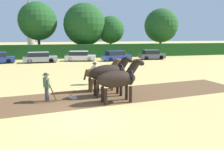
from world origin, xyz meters
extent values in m
plane|color=tan|center=(0.00, 0.00, 0.00)|extent=(240.00, 240.00, 0.00)
cube|color=brown|center=(-2.09, 2.73, 0.00)|extent=(26.70, 6.86, 0.01)
cube|color=#1E511E|center=(0.00, 26.86, 1.11)|extent=(68.78, 1.38, 2.23)
cylinder|color=#423323|center=(-4.14, 30.24, 2.14)|extent=(0.44, 0.44, 4.28)
sphere|color=#1E4C1E|center=(-4.14, 30.24, 6.03)|extent=(6.39, 6.39, 6.39)
cylinder|color=#423323|center=(3.75, 29.99, 1.76)|extent=(0.44, 0.44, 3.52)
sphere|color=#1E4C1E|center=(3.75, 29.99, 5.56)|extent=(7.41, 7.41, 7.41)
cylinder|color=#4C3823|center=(8.41, 29.84, 1.67)|extent=(0.44, 0.44, 3.33)
sphere|color=#1E4C1E|center=(8.41, 29.84, 4.69)|extent=(4.92, 4.92, 4.92)
cylinder|color=#423323|center=(18.31, 29.71, 1.88)|extent=(0.44, 0.44, 3.76)
sphere|color=#1E4C1E|center=(18.31, 29.71, 5.52)|extent=(6.39, 6.39, 6.39)
cylinder|color=gray|center=(-9.49, 67.44, 3.69)|extent=(2.30, 2.30, 7.38)
cone|color=slate|center=(-9.49, 67.44, 11.89)|extent=(2.52, 2.52, 9.02)
ellipsoid|color=black|center=(2.01, 1.80, 1.32)|extent=(2.35, 1.23, 0.93)
cylinder|color=black|center=(2.70, 2.15, 0.45)|extent=(0.18, 0.18, 0.90)
cylinder|color=black|center=(2.77, 1.61, 0.45)|extent=(0.18, 0.18, 0.90)
cylinder|color=black|center=(1.25, 1.98, 0.45)|extent=(0.18, 0.18, 0.90)
cylinder|color=black|center=(1.32, 1.44, 0.45)|extent=(0.18, 0.18, 0.90)
cylinder|color=black|center=(2.96, 1.91, 1.85)|extent=(0.91, 0.54, 0.97)
ellipsoid|color=black|center=(3.41, 1.96, 2.17)|extent=(0.70, 0.34, 0.54)
cube|color=black|center=(3.16, 1.93, 2.04)|extent=(0.46, 0.13, 0.61)
cylinder|color=black|center=(0.95, 1.67, 1.22)|extent=(0.31, 0.15, 0.71)
torus|color=black|center=(2.79, 1.89, 1.39)|extent=(0.22, 0.95, 0.94)
ellipsoid|color=black|center=(1.85, 3.20, 1.44)|extent=(2.39, 1.29, 0.98)
cylinder|color=black|center=(2.55, 3.56, 0.50)|extent=(0.18, 0.18, 1.00)
cylinder|color=black|center=(2.62, 3.00, 0.50)|extent=(0.18, 0.18, 1.00)
cylinder|color=black|center=(1.07, 3.39, 0.50)|extent=(0.18, 0.18, 1.00)
cylinder|color=black|center=(1.14, 2.83, 0.50)|extent=(0.18, 0.18, 1.00)
cylinder|color=black|center=(2.81, 3.31, 1.92)|extent=(0.84, 0.55, 0.86)
ellipsoid|color=black|center=(3.18, 3.35, 2.18)|extent=(0.70, 0.34, 0.54)
cube|color=black|center=(2.98, 3.33, 2.12)|extent=(0.39, 0.12, 0.51)
cylinder|color=black|center=(0.77, 3.07, 1.33)|extent=(0.31, 0.15, 0.71)
torus|color=black|center=(2.64, 3.29, 1.52)|extent=(0.22, 0.99, 0.99)
ellipsoid|color=brown|center=(1.68, 4.60, 1.23)|extent=(2.29, 1.09, 0.80)
cylinder|color=brown|center=(2.37, 4.91, 0.44)|extent=(0.18, 0.18, 0.87)
cylinder|color=brown|center=(2.42, 4.45, 0.44)|extent=(0.18, 0.18, 0.87)
cylinder|color=brown|center=(0.94, 4.74, 0.44)|extent=(0.18, 0.18, 0.87)
cylinder|color=brown|center=(0.99, 4.28, 0.44)|extent=(0.18, 0.18, 0.87)
cylinder|color=brown|center=(2.62, 4.71, 1.67)|extent=(0.75, 0.46, 0.80)
ellipsoid|color=brown|center=(2.98, 4.75, 1.93)|extent=(0.70, 0.34, 0.54)
cube|color=black|center=(2.78, 4.73, 1.84)|extent=(0.38, 0.12, 0.50)
cylinder|color=black|center=(0.64, 4.48, 1.15)|extent=(0.31, 0.15, 0.71)
torus|color=black|center=(2.45, 4.69, 1.29)|extent=(0.21, 0.83, 0.82)
cube|color=#4C331E|center=(-0.83, 2.88, 0.45)|extent=(1.33, 0.25, 0.12)
cube|color=#939399|center=(-0.30, 2.95, 0.10)|extent=(0.50, 0.25, 0.39)
cylinder|color=#4C331E|center=(-1.44, 3.01, 0.55)|extent=(0.40, 0.11, 0.96)
cylinder|color=#4C331E|center=(-1.40, 2.61, 0.55)|extent=(0.40, 0.11, 0.96)
cylinder|color=#4C4C4C|center=(-1.78, 3.03, 0.39)|extent=(0.14, 0.14, 0.78)
cylinder|color=#4C4C4C|center=(-1.70, 2.84, 0.39)|extent=(0.14, 0.14, 0.78)
cube|color=#4C6B4C|center=(-1.74, 2.94, 1.06)|extent=(0.36, 0.50, 0.55)
sphere|color=tan|center=(-1.74, 2.94, 1.45)|extent=(0.21, 0.21, 0.21)
cylinder|color=#4C6B4C|center=(-1.85, 3.19, 1.04)|extent=(0.09, 0.09, 0.52)
cylinder|color=#4C6B4C|center=(-1.64, 2.69, 1.04)|extent=(0.09, 0.09, 0.52)
cylinder|color=#42382D|center=(-1.74, 2.94, 1.51)|extent=(0.40, 0.40, 0.02)
cylinder|color=#42382D|center=(-1.74, 2.94, 1.56)|extent=(0.20, 0.20, 0.10)
cylinder|color=#4C4C4C|center=(1.53, 6.71, 0.41)|extent=(0.14, 0.14, 0.81)
cylinder|color=#4C4C4C|center=(1.66, 6.54, 0.41)|extent=(0.14, 0.14, 0.81)
cube|color=silver|center=(1.60, 6.63, 1.10)|extent=(0.45, 0.50, 0.58)
sphere|color=tan|center=(1.60, 6.63, 1.51)|extent=(0.22, 0.22, 0.22)
cylinder|color=silver|center=(1.43, 6.85, 1.08)|extent=(0.09, 0.09, 0.54)
cylinder|color=silver|center=(1.77, 6.40, 1.08)|extent=(0.09, 0.09, 0.54)
cylinder|color=#42382D|center=(1.60, 6.63, 1.57)|extent=(0.42, 0.42, 0.02)
cylinder|color=#42382D|center=(1.60, 6.63, 1.62)|extent=(0.21, 0.21, 0.10)
cylinder|color=black|center=(-7.68, 23.10, 0.32)|extent=(0.66, 0.33, 0.63)
cylinder|color=black|center=(-7.41, 21.56, 0.32)|extent=(0.66, 0.33, 0.63)
cube|color=#9E9EA8|center=(-3.39, 21.74, 0.51)|extent=(4.50, 2.04, 0.66)
cube|color=black|center=(-3.61, 21.73, 1.11)|extent=(2.72, 1.78, 0.54)
cube|color=#9E9EA8|center=(-3.61, 21.73, 1.41)|extent=(2.72, 1.78, 0.06)
cylinder|color=black|center=(-2.05, 22.61, 0.32)|extent=(0.64, 0.25, 0.64)
cylinder|color=black|center=(-1.98, 20.98, 0.32)|extent=(0.64, 0.25, 0.64)
cylinder|color=black|center=(-4.79, 22.49, 0.32)|extent=(0.64, 0.25, 0.64)
cylinder|color=black|center=(-4.72, 20.86, 0.32)|extent=(0.64, 0.25, 0.64)
cube|color=silver|center=(2.09, 22.25, 0.51)|extent=(4.58, 2.57, 0.67)
cube|color=black|center=(1.88, 22.30, 1.12)|extent=(2.85, 2.05, 0.55)
cube|color=silver|center=(1.88, 22.30, 1.42)|extent=(2.85, 2.05, 0.06)
cylinder|color=black|center=(3.56, 22.73, 0.31)|extent=(0.66, 0.34, 0.62)
cylinder|color=black|center=(3.25, 21.24, 0.31)|extent=(0.66, 0.34, 0.62)
cylinder|color=black|center=(0.93, 23.26, 0.31)|extent=(0.66, 0.34, 0.62)
cylinder|color=black|center=(0.63, 21.78, 0.31)|extent=(0.66, 0.34, 0.62)
cube|color=navy|center=(7.31, 21.51, 0.51)|extent=(4.53, 2.47, 0.67)
cube|color=black|center=(7.10, 21.47, 1.12)|extent=(2.81, 1.99, 0.56)
cube|color=navy|center=(7.10, 21.47, 1.43)|extent=(2.81, 1.99, 0.06)
cylinder|color=black|center=(8.48, 22.49, 0.31)|extent=(0.65, 0.33, 0.62)
cylinder|color=black|center=(8.76, 21.02, 0.31)|extent=(0.65, 0.33, 0.62)
cylinder|color=black|center=(5.87, 21.99, 0.31)|extent=(0.65, 0.33, 0.62)
cylinder|color=black|center=(6.14, 20.53, 0.31)|extent=(0.65, 0.33, 0.62)
cube|color=#565B66|center=(13.13, 21.92, 0.52)|extent=(3.95, 2.00, 0.68)
cube|color=black|center=(12.94, 21.93, 1.14)|extent=(2.40, 1.73, 0.56)
cube|color=#565B66|center=(12.94, 21.93, 1.45)|extent=(2.40, 1.73, 0.06)
cylinder|color=black|center=(14.37, 22.63, 0.33)|extent=(0.67, 0.26, 0.66)
cylinder|color=black|center=(14.28, 21.07, 0.33)|extent=(0.67, 0.26, 0.66)
cylinder|color=black|center=(11.98, 22.77, 0.33)|extent=(0.67, 0.26, 0.66)
cylinder|color=black|center=(11.89, 21.21, 0.33)|extent=(0.67, 0.26, 0.66)
camera|label=1|loc=(-1.03, -9.47, 3.65)|focal=35.00mm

